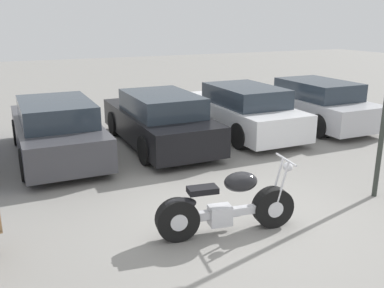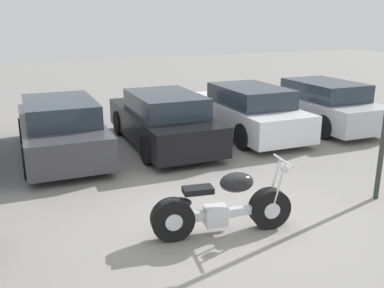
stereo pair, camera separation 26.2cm
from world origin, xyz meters
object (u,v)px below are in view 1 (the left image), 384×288
at_px(parked_car_black, 159,120).
at_px(motorcycle, 226,206).
at_px(parked_car_silver, 312,103).
at_px(parked_car_dark_grey, 56,130).
at_px(parked_car_white, 241,111).

bearing_deg(parked_car_black, motorcycle, -98.55).
bearing_deg(parked_car_black, parked_car_silver, 1.78).
distance_m(parked_car_dark_grey, parked_car_black, 2.51).
xyz_separation_m(motorcycle, parked_car_white, (3.24, 5.00, 0.22)).
distance_m(parked_car_dark_grey, parked_car_white, 5.02).
bearing_deg(parked_car_white, motorcycle, -122.95).
height_order(parked_car_black, parked_car_white, same).
xyz_separation_m(motorcycle, parked_car_silver, (5.75, 4.99, 0.22)).
distance_m(motorcycle, parked_car_black, 4.90).
distance_m(parked_car_black, parked_car_silver, 5.02).
distance_m(motorcycle, parked_car_white, 5.96).
bearing_deg(parked_car_silver, motorcycle, -139.03).
xyz_separation_m(motorcycle, parked_car_dark_grey, (-1.78, 4.94, 0.22)).
xyz_separation_m(parked_car_dark_grey, parked_car_silver, (7.53, 0.06, 0.00)).
bearing_deg(parked_car_silver, parked_car_dark_grey, -179.58).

